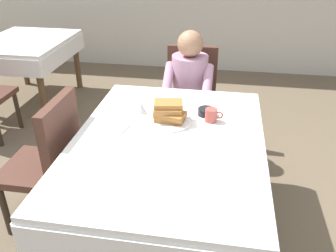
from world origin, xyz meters
TOP-DOWN VIEW (x-y plane):
  - ground_plane at (0.00, 0.00)m, footprint 14.00×14.00m
  - dining_table_main at (0.00, 0.00)m, footprint 1.12×1.52m
  - chair_diner at (0.01, 1.17)m, footprint 0.44×0.45m
  - diner_person at (0.01, 1.01)m, footprint 0.40×0.43m
  - chair_left_side at (-0.77, 0.00)m, footprint 0.45×0.44m
  - plate_breakfast at (-0.02, 0.20)m, footprint 0.28×0.28m
  - breakfast_stack at (-0.03, 0.20)m, footprint 0.21×0.18m
  - cup_coffee at (0.23, 0.26)m, footprint 0.11×0.08m
  - bowl_butter at (0.20, 0.34)m, footprint 0.11×0.11m
  - syrup_pitcher at (-0.23, 0.30)m, footprint 0.08×0.08m
  - fork_left_of_plate at (-0.21, 0.18)m, footprint 0.02×0.18m
  - knife_right_of_plate at (0.17, 0.18)m, footprint 0.02×0.20m
  - spoon_near_edge at (-0.07, -0.08)m, footprint 0.15×0.04m
  - napkin_folded at (-0.35, 0.08)m, footprint 0.19×0.15m
  - background_table_far at (-1.93, 1.87)m, footprint 0.92×1.12m

SIDE VIEW (x-z plane):
  - ground_plane at x=0.00m, z-range 0.00..0.00m
  - chair_diner at x=0.01m, z-range 0.06..0.99m
  - chair_left_side at x=-0.77m, z-range 0.06..0.99m
  - background_table_far at x=-1.93m, z-range 0.25..0.99m
  - dining_table_main at x=0.00m, z-range 0.28..1.02m
  - diner_person at x=0.01m, z-range 0.11..1.23m
  - fork_left_of_plate at x=-0.21m, z-range 0.74..0.74m
  - knife_right_of_plate at x=0.17m, z-range 0.74..0.74m
  - spoon_near_edge at x=-0.07m, z-range 0.74..0.74m
  - napkin_folded at x=-0.35m, z-range 0.74..0.75m
  - plate_breakfast at x=-0.02m, z-range 0.74..0.76m
  - bowl_butter at x=0.20m, z-range 0.74..0.78m
  - syrup_pitcher at x=-0.23m, z-range 0.74..0.81m
  - cup_coffee at x=0.23m, z-range 0.74..0.83m
  - breakfast_stack at x=-0.03m, z-range 0.75..0.87m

